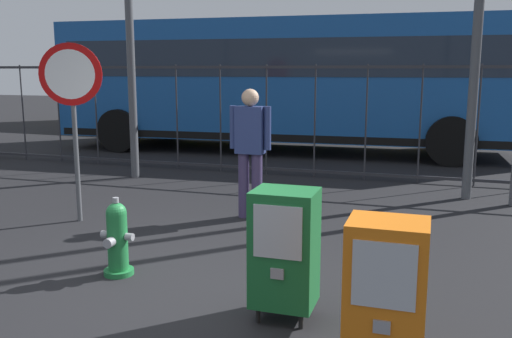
{
  "coord_description": "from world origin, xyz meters",
  "views": [
    {
      "loc": [
        2.02,
        -4.12,
        1.91
      ],
      "look_at": [
        0.3,
        1.2,
        0.9
      ],
      "focal_mm": 38.74,
      "sensor_mm": 36.0,
      "label": 1
    }
  ],
  "objects_px": {
    "stop_sign": "(72,95)",
    "newspaper_box_secondary": "(386,292)",
    "fire_hydrant": "(117,239)",
    "pedestrian": "(250,146)",
    "bus_near": "(285,78)",
    "bus_far": "(218,75)",
    "newspaper_box_primary": "(285,248)"
  },
  "relations": [
    {
      "from": "pedestrian",
      "to": "bus_near",
      "type": "bearing_deg",
      "value": 100.92
    },
    {
      "from": "fire_hydrant",
      "to": "pedestrian",
      "type": "bearing_deg",
      "value": 76.89
    },
    {
      "from": "stop_sign",
      "to": "bus_near",
      "type": "distance_m",
      "value": 6.9
    },
    {
      "from": "newspaper_box_secondary",
      "to": "fire_hydrant",
      "type": "bearing_deg",
      "value": 157.66
    },
    {
      "from": "pedestrian",
      "to": "bus_near",
      "type": "relative_size",
      "value": 0.16
    },
    {
      "from": "newspaper_box_primary",
      "to": "bus_far",
      "type": "height_order",
      "value": "bus_far"
    },
    {
      "from": "newspaper_box_primary",
      "to": "stop_sign",
      "type": "height_order",
      "value": "stop_sign"
    },
    {
      "from": "bus_far",
      "to": "bus_near",
      "type": "bearing_deg",
      "value": -51.0
    },
    {
      "from": "fire_hydrant",
      "to": "pedestrian",
      "type": "relative_size",
      "value": 0.45
    },
    {
      "from": "pedestrian",
      "to": "bus_far",
      "type": "relative_size",
      "value": 0.16
    },
    {
      "from": "fire_hydrant",
      "to": "newspaper_box_secondary",
      "type": "relative_size",
      "value": 0.73
    },
    {
      "from": "fire_hydrant",
      "to": "pedestrian",
      "type": "xyz_separation_m",
      "value": [
        0.54,
        2.31,
        0.6
      ]
    },
    {
      "from": "pedestrian",
      "to": "bus_far",
      "type": "bearing_deg",
      "value": 113.72
    },
    {
      "from": "bus_far",
      "to": "stop_sign",
      "type": "bearing_deg",
      "value": -74.1
    },
    {
      "from": "fire_hydrant",
      "to": "bus_near",
      "type": "xyz_separation_m",
      "value": [
        -0.62,
        8.32,
        1.36
      ]
    },
    {
      "from": "pedestrian",
      "to": "bus_near",
      "type": "distance_m",
      "value": 6.17
    },
    {
      "from": "fire_hydrant",
      "to": "pedestrian",
      "type": "distance_m",
      "value": 2.45
    },
    {
      "from": "stop_sign",
      "to": "bus_far",
      "type": "distance_m",
      "value": 12.13
    },
    {
      "from": "fire_hydrant",
      "to": "bus_far",
      "type": "height_order",
      "value": "bus_far"
    },
    {
      "from": "fire_hydrant",
      "to": "newspaper_box_primary",
      "type": "distance_m",
      "value": 1.79
    },
    {
      "from": "stop_sign",
      "to": "fire_hydrant",
      "type": "bearing_deg",
      "value": -44.82
    },
    {
      "from": "newspaper_box_secondary",
      "to": "stop_sign",
      "type": "distance_m",
      "value": 4.86
    },
    {
      "from": "pedestrian",
      "to": "bus_far",
      "type": "xyz_separation_m",
      "value": [
        -4.82,
        10.97,
        0.76
      ]
    },
    {
      "from": "fire_hydrant",
      "to": "newspaper_box_secondary",
      "type": "distance_m",
      "value": 2.75
    },
    {
      "from": "pedestrian",
      "to": "bus_near",
      "type": "xyz_separation_m",
      "value": [
        -1.16,
        6.01,
        0.76
      ]
    },
    {
      "from": "newspaper_box_secondary",
      "to": "pedestrian",
      "type": "relative_size",
      "value": 0.61
    },
    {
      "from": "bus_near",
      "to": "bus_far",
      "type": "xyz_separation_m",
      "value": [
        -3.66,
        4.97,
        0.0
      ]
    },
    {
      "from": "stop_sign",
      "to": "newspaper_box_secondary",
      "type": "bearing_deg",
      "value": -32.08
    },
    {
      "from": "newspaper_box_secondary",
      "to": "bus_near",
      "type": "height_order",
      "value": "bus_near"
    },
    {
      "from": "fire_hydrant",
      "to": "bus_near",
      "type": "distance_m",
      "value": 8.45
    },
    {
      "from": "stop_sign",
      "to": "bus_near",
      "type": "relative_size",
      "value": 0.21
    },
    {
      "from": "stop_sign",
      "to": "bus_far",
      "type": "bearing_deg",
      "value": 103.31
    }
  ]
}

